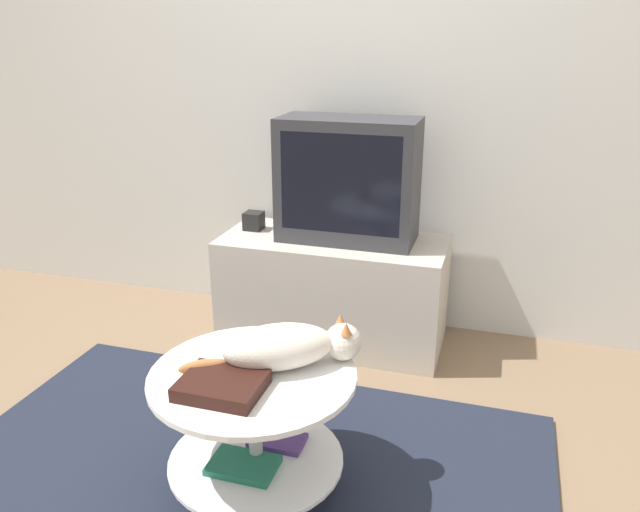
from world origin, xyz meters
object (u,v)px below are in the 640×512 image
(tv, at_px, (348,180))
(speaker, at_px, (254,221))
(dvd_box, at_px, (222,386))
(cat, at_px, (288,346))

(tv, bearing_deg, speaker, 178.54)
(speaker, bearing_deg, tv, -1.46)
(speaker, xyz_separation_m, dvd_box, (0.43, -1.28, -0.08))
(tv, height_order, speaker, tv)
(tv, relative_size, cat, 1.23)
(tv, height_order, dvd_box, tv)
(speaker, height_order, cat, speaker)
(dvd_box, distance_m, cat, 0.24)
(speaker, bearing_deg, cat, -62.47)
(cat, bearing_deg, speaker, 86.37)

